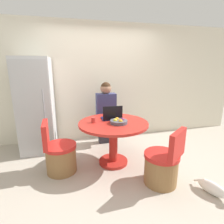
{
  "coord_description": "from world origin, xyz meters",
  "views": [
    {
      "loc": [
        -0.69,
        -2.53,
        1.64
      ],
      "look_at": [
        -0.02,
        0.27,
        0.9
      ],
      "focal_mm": 28.0,
      "sensor_mm": 36.0,
      "label": 1
    }
  ],
  "objects_px": {
    "dining_table": "(113,133)",
    "fruit_bowl": "(119,121)",
    "refrigerator": "(37,106)",
    "person_seated": "(106,111)",
    "chair_left_side": "(60,156)",
    "laptop": "(112,116)",
    "chair_near_right_corner": "(162,166)",
    "cat": "(214,189)"
  },
  "relations": [
    {
      "from": "dining_table",
      "to": "chair_left_side",
      "type": "relative_size",
      "value": 1.37
    },
    {
      "from": "chair_near_right_corner",
      "to": "laptop",
      "type": "bearing_deg",
      "value": -95.92
    },
    {
      "from": "chair_left_side",
      "to": "laptop",
      "type": "distance_m",
      "value": 1.07
    },
    {
      "from": "dining_table",
      "to": "laptop",
      "type": "height_order",
      "value": "laptop"
    },
    {
      "from": "refrigerator",
      "to": "fruit_bowl",
      "type": "relative_size",
      "value": 6.45
    },
    {
      "from": "refrigerator",
      "to": "fruit_bowl",
      "type": "xyz_separation_m",
      "value": [
        1.4,
        -0.96,
        -0.13
      ]
    },
    {
      "from": "person_seated",
      "to": "chair_near_right_corner",
      "type": "bearing_deg",
      "value": 108.78
    },
    {
      "from": "chair_left_side",
      "to": "person_seated",
      "type": "relative_size",
      "value": 0.62
    },
    {
      "from": "chair_near_right_corner",
      "to": "chair_left_side",
      "type": "relative_size",
      "value": 1.0
    },
    {
      "from": "fruit_bowl",
      "to": "refrigerator",
      "type": "bearing_deg",
      "value": 145.51
    },
    {
      "from": "fruit_bowl",
      "to": "cat",
      "type": "bearing_deg",
      "value": -44.31
    },
    {
      "from": "refrigerator",
      "to": "person_seated",
      "type": "height_order",
      "value": "refrigerator"
    },
    {
      "from": "dining_table",
      "to": "person_seated",
      "type": "height_order",
      "value": "person_seated"
    },
    {
      "from": "refrigerator",
      "to": "laptop",
      "type": "distance_m",
      "value": 1.52
    },
    {
      "from": "refrigerator",
      "to": "person_seated",
      "type": "bearing_deg",
      "value": -2.78
    },
    {
      "from": "refrigerator",
      "to": "chair_left_side",
      "type": "height_order",
      "value": "refrigerator"
    },
    {
      "from": "person_seated",
      "to": "fruit_bowl",
      "type": "distance_m",
      "value": 0.9
    },
    {
      "from": "dining_table",
      "to": "person_seated",
      "type": "bearing_deg",
      "value": 87.86
    },
    {
      "from": "refrigerator",
      "to": "chair_near_right_corner",
      "type": "xyz_separation_m",
      "value": [
        1.88,
        -1.58,
        -0.63
      ]
    },
    {
      "from": "laptop",
      "to": "fruit_bowl",
      "type": "relative_size",
      "value": 1.21
    },
    {
      "from": "dining_table",
      "to": "chair_left_side",
      "type": "bearing_deg",
      "value": -176.1
    },
    {
      "from": "chair_near_right_corner",
      "to": "fruit_bowl",
      "type": "relative_size",
      "value": 2.99
    },
    {
      "from": "refrigerator",
      "to": "person_seated",
      "type": "xyz_separation_m",
      "value": [
        1.36,
        -0.07,
        -0.16
      ]
    },
    {
      "from": "dining_table",
      "to": "chair_near_right_corner",
      "type": "bearing_deg",
      "value": -52.56
    },
    {
      "from": "fruit_bowl",
      "to": "cat",
      "type": "xyz_separation_m",
      "value": [
        1.03,
        -1.0,
        -0.7
      ]
    },
    {
      "from": "refrigerator",
      "to": "fruit_bowl",
      "type": "distance_m",
      "value": 1.7
    },
    {
      "from": "laptop",
      "to": "cat",
      "type": "bearing_deg",
      "value": 130.89
    },
    {
      "from": "dining_table",
      "to": "chair_near_right_corner",
      "type": "xyz_separation_m",
      "value": [
        0.55,
        -0.71,
        -0.28
      ]
    },
    {
      "from": "laptop",
      "to": "chair_left_side",
      "type": "bearing_deg",
      "value": 13.71
    },
    {
      "from": "refrigerator",
      "to": "cat",
      "type": "relative_size",
      "value": 3.62
    },
    {
      "from": "chair_near_right_corner",
      "to": "cat",
      "type": "relative_size",
      "value": 1.68
    },
    {
      "from": "dining_table",
      "to": "fruit_bowl",
      "type": "relative_size",
      "value": 4.12
    },
    {
      "from": "dining_table",
      "to": "laptop",
      "type": "bearing_deg",
      "value": 86.24
    },
    {
      "from": "chair_near_right_corner",
      "to": "chair_left_side",
      "type": "distance_m",
      "value": 1.58
    },
    {
      "from": "dining_table",
      "to": "cat",
      "type": "height_order",
      "value": "dining_table"
    },
    {
      "from": "chair_left_side",
      "to": "person_seated",
      "type": "bearing_deg",
      "value": -50.85
    },
    {
      "from": "dining_table",
      "to": "fruit_bowl",
      "type": "height_order",
      "value": "fruit_bowl"
    },
    {
      "from": "chair_near_right_corner",
      "to": "chair_left_side",
      "type": "bearing_deg",
      "value": -61.77
    },
    {
      "from": "refrigerator",
      "to": "chair_left_side",
      "type": "xyz_separation_m",
      "value": [
        0.43,
        -0.93,
        -0.63
      ]
    },
    {
      "from": "fruit_bowl",
      "to": "person_seated",
      "type": "bearing_deg",
      "value": 92.5
    },
    {
      "from": "refrigerator",
      "to": "dining_table",
      "type": "height_order",
      "value": "refrigerator"
    },
    {
      "from": "person_seated",
      "to": "cat",
      "type": "relative_size",
      "value": 2.69
    }
  ]
}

